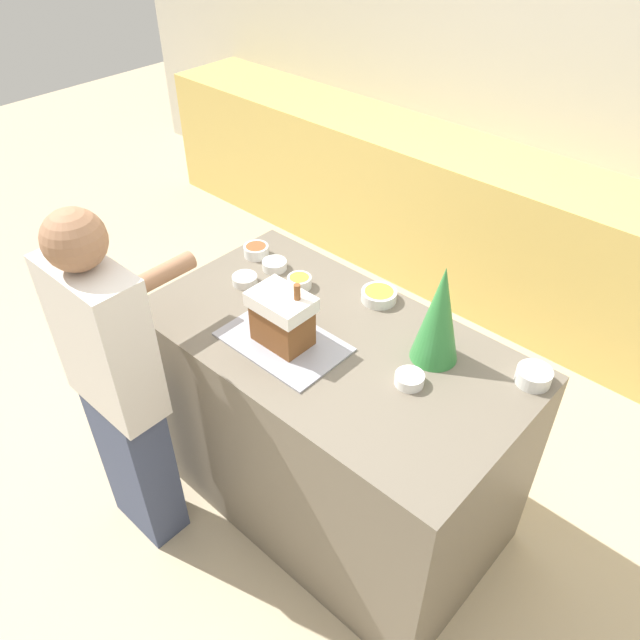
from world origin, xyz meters
TOP-DOWN VIEW (x-y plane):
  - ground_plane at (0.00, 0.00)m, footprint 12.00×12.00m
  - wall_back at (0.00, 2.18)m, footprint 8.00×0.05m
  - back_cabinet_block at (0.00, 1.86)m, footprint 6.00×0.60m
  - kitchen_island at (0.00, 0.00)m, footprint 1.46×0.80m
  - baking_tray at (-0.12, -0.13)m, footprint 0.45×0.30m
  - gingerbread_house at (-0.12, -0.13)m, footprint 0.22×0.16m
  - decorative_tree at (0.32, 0.17)m, footprint 0.17×0.17m
  - candy_bowl_far_right at (-0.03, 0.30)m, footprint 0.14×0.14m
  - candy_bowl_near_tray_left at (-0.49, 0.18)m, footprint 0.10×0.10m
  - candy_bowl_behind_tray at (0.64, 0.29)m, footprint 0.12×0.12m
  - candy_bowl_near_tray_right at (-0.32, 0.16)m, footprint 0.10×0.10m
  - candy_bowl_center_rear at (-0.50, 0.03)m, footprint 0.10×0.10m
  - candy_bowl_beside_tree at (0.34, 0.01)m, footprint 0.10×0.10m
  - candy_bowl_far_left at (-0.62, 0.20)m, footprint 0.11×0.11m
  - person at (-0.52, -0.60)m, footprint 0.41×0.51m

SIDE VIEW (x-z plane):
  - ground_plane at x=0.00m, z-range 0.00..0.00m
  - back_cabinet_block at x=0.00m, z-range 0.00..0.92m
  - kitchen_island at x=0.00m, z-range 0.00..0.96m
  - person at x=-0.52m, z-range 0.03..1.57m
  - baking_tray at x=-0.12m, z-range 0.96..0.96m
  - candy_bowl_center_rear at x=-0.50m, z-range 0.96..0.99m
  - candy_bowl_near_tray_left at x=-0.49m, z-range 0.96..1.00m
  - candy_bowl_beside_tree at x=0.34m, z-range 0.96..1.00m
  - candy_bowl_far_right at x=-0.03m, z-range 0.96..1.00m
  - candy_bowl_near_tray_right at x=-0.32m, z-range 0.96..1.00m
  - candy_bowl_far_left at x=-0.62m, z-range 0.96..1.01m
  - candy_bowl_behind_tray at x=0.64m, z-range 0.96..1.01m
  - gingerbread_house at x=-0.12m, z-range 0.94..1.20m
  - decorative_tree at x=0.32m, z-range 0.96..1.33m
  - wall_back at x=0.00m, z-range 0.00..2.60m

